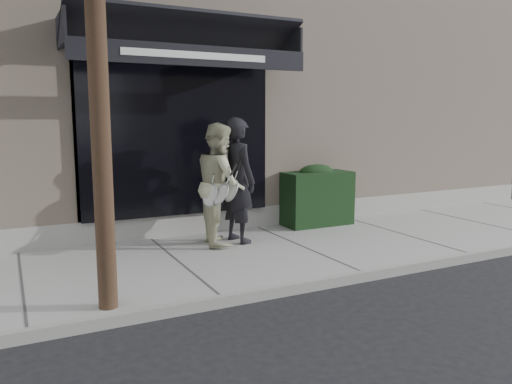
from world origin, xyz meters
TOP-DOWN VIEW (x-y plane):
  - ground at (0.00, 0.00)m, footprint 80.00×80.00m
  - sidewalk at (0.00, 0.00)m, footprint 20.00×3.00m
  - curb at (0.00, -1.55)m, footprint 20.00×0.10m
  - building_facade at (-0.01, 4.96)m, footprint 14.30×8.04m
  - hedge at (1.10, 1.25)m, footprint 1.30×0.70m
  - pedestrian_front at (-0.77, 0.69)m, footprint 0.89×0.97m
  - pedestrian_back at (-1.07, 0.70)m, footprint 0.92×1.08m

SIDE VIEW (x-z plane):
  - ground at x=0.00m, z-range 0.00..0.00m
  - sidewalk at x=0.00m, z-range 0.00..0.12m
  - curb at x=0.00m, z-range 0.00..0.14m
  - hedge at x=1.10m, z-range 0.09..1.23m
  - pedestrian_back at x=-1.07m, z-range 0.12..2.04m
  - pedestrian_front at x=-0.77m, z-range 0.12..2.12m
  - building_facade at x=-0.01m, z-range -0.08..5.56m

